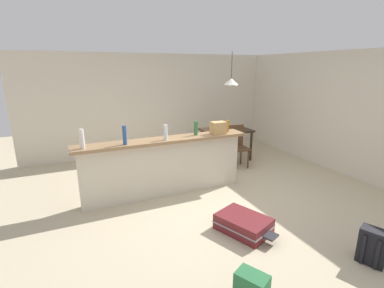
{
  "coord_description": "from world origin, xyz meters",
  "views": [
    {
      "loc": [
        -2.13,
        -3.88,
        2.16
      ],
      "look_at": [
        -0.08,
        0.71,
        0.77
      ],
      "focal_mm": 25.98,
      "sensor_mm": 36.0,
      "label": 1
    }
  ],
  "objects_px": {
    "dining_table": "(226,133)",
    "suitcase_flat_maroon": "(244,224)",
    "grocery_bag": "(218,128)",
    "bottle_white": "(82,139)",
    "bottle_green": "(196,128)",
    "bottle_clear": "(166,132)",
    "backpack_black": "(373,247)",
    "dining_chair_near_partition": "(237,144)",
    "bottle_amber": "(227,126)",
    "pendant_lamp": "(231,82)",
    "bottle_blue": "(125,135)"
  },
  "relations": [
    {
      "from": "bottle_green",
      "to": "pendant_lamp",
      "type": "distance_m",
      "value": 1.95
    },
    {
      "from": "bottle_clear",
      "to": "grocery_bag",
      "type": "relative_size",
      "value": 0.97
    },
    {
      "from": "suitcase_flat_maroon",
      "to": "grocery_bag",
      "type": "bearing_deg",
      "value": 74.45
    },
    {
      "from": "bottle_amber",
      "to": "dining_table",
      "type": "bearing_deg",
      "value": 59.31
    },
    {
      "from": "grocery_bag",
      "to": "bottle_clear",
      "type": "bearing_deg",
      "value": -178.89
    },
    {
      "from": "bottle_green",
      "to": "pendant_lamp",
      "type": "xyz_separation_m",
      "value": [
        1.4,
        1.14,
        0.72
      ]
    },
    {
      "from": "bottle_clear",
      "to": "bottle_white",
      "type": "bearing_deg",
      "value": 179.45
    },
    {
      "from": "bottle_blue",
      "to": "suitcase_flat_maroon",
      "type": "xyz_separation_m",
      "value": [
        1.26,
        -1.45,
        -1.05
      ]
    },
    {
      "from": "bottle_clear",
      "to": "dining_table",
      "type": "bearing_deg",
      "value": 34.02
    },
    {
      "from": "bottle_white",
      "to": "bottle_amber",
      "type": "xyz_separation_m",
      "value": [
        2.52,
        0.09,
        -0.04
      ]
    },
    {
      "from": "grocery_bag",
      "to": "bottle_green",
      "type": "bearing_deg",
      "value": 168.47
    },
    {
      "from": "bottle_clear",
      "to": "bottle_green",
      "type": "distance_m",
      "value": 0.6
    },
    {
      "from": "grocery_bag",
      "to": "dining_table",
      "type": "xyz_separation_m",
      "value": [
        0.96,
        1.31,
        -0.47
      ]
    },
    {
      "from": "bottle_blue",
      "to": "grocery_bag",
      "type": "distance_m",
      "value": 1.67
    },
    {
      "from": "bottle_clear",
      "to": "bottle_amber",
      "type": "relative_size",
      "value": 1.17
    },
    {
      "from": "bottle_green",
      "to": "dining_table",
      "type": "relative_size",
      "value": 0.22
    },
    {
      "from": "dining_table",
      "to": "dining_chair_near_partition",
      "type": "height_order",
      "value": "dining_chair_near_partition"
    },
    {
      "from": "dining_table",
      "to": "dining_chair_near_partition",
      "type": "distance_m",
      "value": 0.54
    },
    {
      "from": "suitcase_flat_maroon",
      "to": "backpack_black",
      "type": "xyz_separation_m",
      "value": [
        0.98,
        -1.12,
        0.09
      ]
    },
    {
      "from": "bottle_clear",
      "to": "backpack_black",
      "type": "height_order",
      "value": "bottle_clear"
    },
    {
      "from": "pendant_lamp",
      "to": "bottle_amber",
      "type": "bearing_deg",
      "value": -123.69
    },
    {
      "from": "bottle_white",
      "to": "dining_chair_near_partition",
      "type": "bearing_deg",
      "value": 13.85
    },
    {
      "from": "dining_chair_near_partition",
      "to": "pendant_lamp",
      "type": "relative_size",
      "value": 1.22
    },
    {
      "from": "bottle_green",
      "to": "suitcase_flat_maroon",
      "type": "xyz_separation_m",
      "value": [
        -0.01,
        -1.57,
        -1.02
      ]
    },
    {
      "from": "dining_table",
      "to": "suitcase_flat_maroon",
      "type": "relative_size",
      "value": 1.23
    },
    {
      "from": "grocery_bag",
      "to": "dining_table",
      "type": "relative_size",
      "value": 0.24
    },
    {
      "from": "backpack_black",
      "to": "pendant_lamp",
      "type": "bearing_deg",
      "value": 83.52
    },
    {
      "from": "bottle_clear",
      "to": "dining_chair_near_partition",
      "type": "xyz_separation_m",
      "value": [
        1.94,
        0.81,
        -0.62
      ]
    },
    {
      "from": "grocery_bag",
      "to": "dining_chair_near_partition",
      "type": "height_order",
      "value": "grocery_bag"
    },
    {
      "from": "bottle_white",
      "to": "bottle_green",
      "type": "relative_size",
      "value": 1.19
    },
    {
      "from": "bottle_amber",
      "to": "dining_chair_near_partition",
      "type": "distance_m",
      "value": 1.16
    },
    {
      "from": "bottle_blue",
      "to": "dining_table",
      "type": "xyz_separation_m",
      "value": [
        2.63,
        1.35,
        -0.51
      ]
    },
    {
      "from": "dining_table",
      "to": "backpack_black",
      "type": "height_order",
      "value": "dining_table"
    },
    {
      "from": "bottle_blue",
      "to": "pendant_lamp",
      "type": "xyz_separation_m",
      "value": [
        2.67,
        1.26,
        0.7
      ]
    },
    {
      "from": "bottle_green",
      "to": "grocery_bag",
      "type": "height_order",
      "value": "bottle_green"
    },
    {
      "from": "dining_chair_near_partition",
      "to": "suitcase_flat_maroon",
      "type": "distance_m",
      "value": 2.67
    },
    {
      "from": "grocery_bag",
      "to": "dining_table",
      "type": "bearing_deg",
      "value": 53.59
    },
    {
      "from": "bottle_white",
      "to": "pendant_lamp",
      "type": "distance_m",
      "value": 3.57
    },
    {
      "from": "bottle_green",
      "to": "bottle_clear",
      "type": "bearing_deg",
      "value": -170.29
    },
    {
      "from": "grocery_bag",
      "to": "dining_chair_near_partition",
      "type": "distance_m",
      "value": 1.36
    },
    {
      "from": "bottle_clear",
      "to": "bottle_blue",
      "type": "bearing_deg",
      "value": -178.26
    },
    {
      "from": "bottle_white",
      "to": "dining_chair_near_partition",
      "type": "xyz_separation_m",
      "value": [
        3.22,
        0.79,
        -0.64
      ]
    },
    {
      "from": "bottle_amber",
      "to": "suitcase_flat_maroon",
      "type": "height_order",
      "value": "bottle_amber"
    },
    {
      "from": "bottle_green",
      "to": "grocery_bag",
      "type": "xyz_separation_m",
      "value": [
        0.4,
        -0.08,
        -0.01
      ]
    },
    {
      "from": "suitcase_flat_maroon",
      "to": "backpack_black",
      "type": "relative_size",
      "value": 2.12
    },
    {
      "from": "bottle_blue",
      "to": "bottle_amber",
      "type": "relative_size",
      "value": 1.38
    },
    {
      "from": "dining_chair_near_partition",
      "to": "backpack_black",
      "type": "height_order",
      "value": "dining_chair_near_partition"
    },
    {
      "from": "bottle_clear",
      "to": "suitcase_flat_maroon",
      "type": "xyz_separation_m",
      "value": [
        0.59,
        -1.47,
        -1.02
      ]
    },
    {
      "from": "bottle_blue",
      "to": "bottle_amber",
      "type": "xyz_separation_m",
      "value": [
        1.91,
        0.12,
        -0.04
      ]
    },
    {
      "from": "bottle_green",
      "to": "dining_chair_near_partition",
      "type": "xyz_separation_m",
      "value": [
        1.34,
        0.7,
        -0.61
      ]
    }
  ]
}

